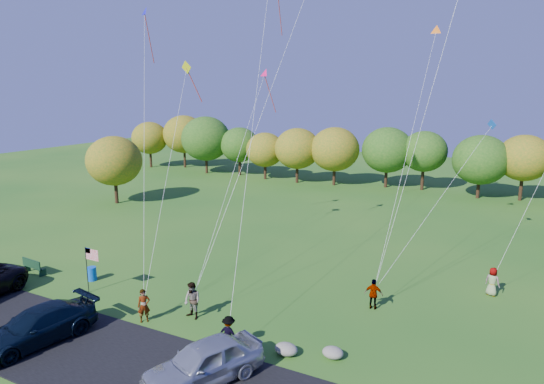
# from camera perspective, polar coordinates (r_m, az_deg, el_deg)

# --- Properties ---
(ground) EXTENTS (140.00, 140.00, 0.00)m
(ground) POSITION_cam_1_polar(r_m,az_deg,el_deg) (25.86, -11.70, -14.87)
(ground) COLOR #225B1A
(ground) RESTS_ON ground
(asphalt_lane) EXTENTS (44.00, 6.00, 0.06)m
(asphalt_lane) POSITION_cam_1_polar(r_m,az_deg,el_deg) (23.32, -18.29, -18.37)
(asphalt_lane) COLOR black
(asphalt_lane) RESTS_ON ground
(treeline) EXTENTS (75.26, 28.28, 8.42)m
(treeline) POSITION_cam_1_polar(r_m,az_deg,el_deg) (55.69, 13.93, 4.74)
(treeline) COLOR #392114
(treeline) RESTS_ON ground
(minivan_navy) EXTENTS (3.14, 5.78, 1.59)m
(minivan_navy) POSITION_cam_1_polar(r_m,az_deg,el_deg) (25.65, -25.90, -14.01)
(minivan_navy) COLOR black
(minivan_navy) RESTS_ON asphalt_lane
(minivan_silver) EXTENTS (3.87, 5.43, 1.72)m
(minivan_silver) POSITION_cam_1_polar(r_m,az_deg,el_deg) (20.66, -8.03, -19.22)
(minivan_silver) COLOR #B5B8C0
(minivan_silver) RESTS_ON asphalt_lane
(flyer_a) EXTENTS (0.73, 0.74, 1.73)m
(flyer_a) POSITION_cam_1_polar(r_m,az_deg,el_deg) (25.96, -14.84, -12.81)
(flyer_a) COLOR #4C4C59
(flyer_a) RESTS_ON ground
(flyer_b) EXTENTS (1.08, 0.92, 1.93)m
(flyer_b) POSITION_cam_1_polar(r_m,az_deg,el_deg) (25.74, -9.36, -12.51)
(flyer_b) COLOR #4C4C59
(flyer_b) RESTS_ON ground
(flyer_c) EXTENTS (1.06, 0.61, 1.64)m
(flyer_c) POSITION_cam_1_polar(r_m,az_deg,el_deg) (22.79, -5.11, -16.24)
(flyer_c) COLOR #4C4C59
(flyer_c) RESTS_ON ground
(flyer_d) EXTENTS (1.02, 0.52, 1.68)m
(flyer_d) POSITION_cam_1_polar(r_m,az_deg,el_deg) (27.03, 11.87, -11.68)
(flyer_d) COLOR #4C4C59
(flyer_d) RESTS_ON ground
(flyer_e) EXTENTS (0.94, 0.76, 1.66)m
(flyer_e) POSITION_cam_1_polar(r_m,az_deg,el_deg) (30.78, 24.50, -9.57)
(flyer_e) COLOR #4C4C59
(flyer_e) RESTS_ON ground
(park_bench) EXTENTS (1.85, 0.52, 1.02)m
(park_bench) POSITION_cam_1_polar(r_m,az_deg,el_deg) (34.71, -26.33, -7.82)
(park_bench) COLOR black
(park_bench) RESTS_ON ground
(trash_barrel) EXTENTS (0.57, 0.57, 0.85)m
(trash_barrel) POSITION_cam_1_polar(r_m,az_deg,el_deg) (32.26, -20.44, -9.00)
(trash_barrel) COLOR blue
(trash_barrel) RESTS_ON ground
(flag_assembly) EXTENTS (1.02, 0.66, 2.77)m
(flag_assembly) POSITION_cam_1_polar(r_m,az_deg,el_deg) (29.74, -20.64, -7.38)
(flag_assembly) COLOR black
(flag_assembly) RESTS_ON ground
(boulder_near) EXTENTS (1.07, 0.84, 0.53)m
(boulder_near) POSITION_cam_1_polar(r_m,az_deg,el_deg) (22.64, 1.68, -18.00)
(boulder_near) COLOR gray
(boulder_near) RESTS_ON ground
(boulder_far) EXTENTS (0.95, 0.79, 0.50)m
(boulder_far) POSITION_cam_1_polar(r_m,az_deg,el_deg) (22.58, 7.17, -18.24)
(boulder_far) COLOR gray
(boulder_far) RESTS_ON ground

